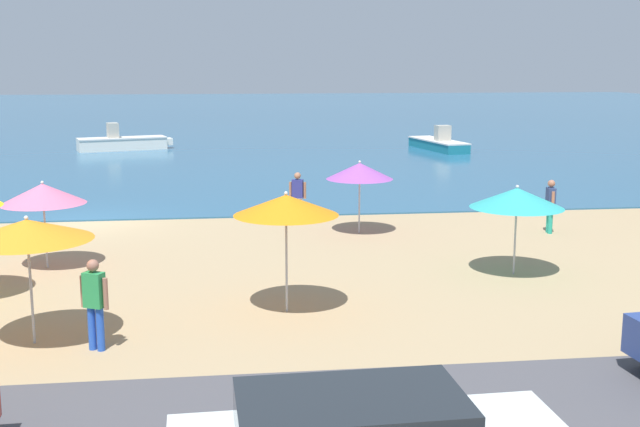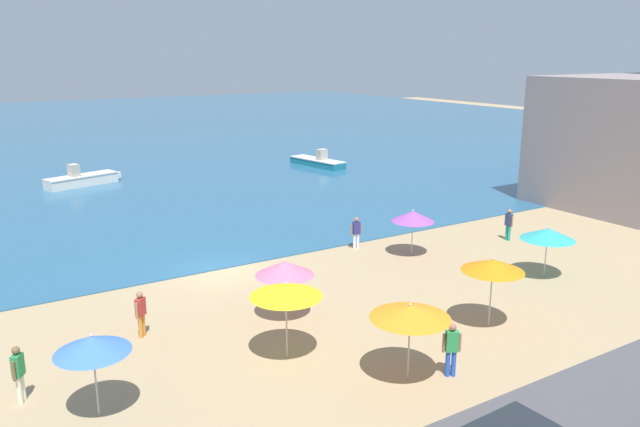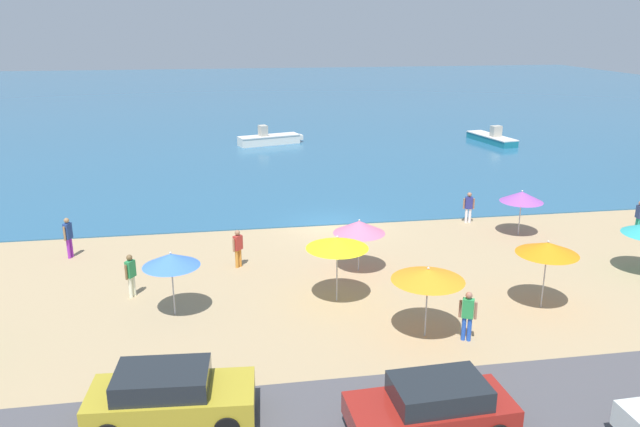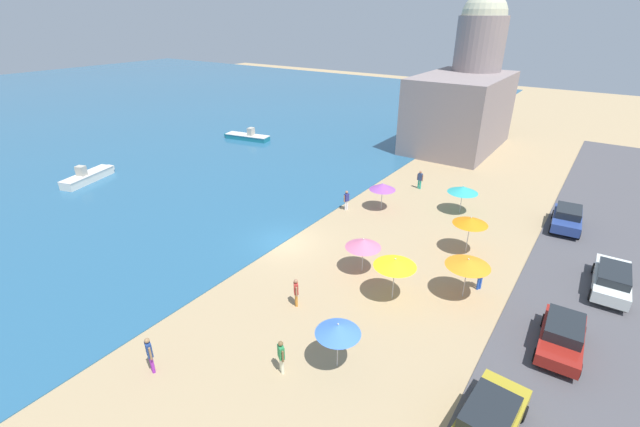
{
  "view_description": "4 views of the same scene",
  "coord_description": "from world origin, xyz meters",
  "px_view_note": "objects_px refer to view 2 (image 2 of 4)",
  "views": [
    {
      "loc": [
        4.41,
        -26.6,
        5.13
      ],
      "look_at": [
        7.13,
        -5.13,
        1.06
      ],
      "focal_mm": 45.0,
      "sensor_mm": 36.0,
      "label": 1
    },
    {
      "loc": [
        -10.07,
        -24.54,
        9.36
      ],
      "look_at": [
        6.33,
        1.68,
        1.36
      ],
      "focal_mm": 35.0,
      "sensor_mm": 36.0,
      "label": 2
    },
    {
      "loc": [
        -5.47,
        -29.39,
        9.87
      ],
      "look_at": [
        -1.21,
        -3.66,
        1.81
      ],
      "focal_mm": 35.0,
      "sensor_mm": 36.0,
      "label": 3
    },
    {
      "loc": [
        -19.31,
        -16.36,
        14.14
      ],
      "look_at": [
        2.83,
        -1.04,
        1.37
      ],
      "focal_mm": 24.0,
      "sensor_mm": 36.0,
      "label": 4
    }
  ],
  "objects_px": {
    "beach_umbrella_2": "(413,216)",
    "skiff_nearshore": "(317,162)",
    "bather_2": "(356,231)",
    "skiff_offshore": "(82,179)",
    "beach_umbrella_3": "(92,344)",
    "bather_5": "(452,347)",
    "bather_3": "(18,371)",
    "beach_umbrella_4": "(286,290)",
    "bather_0": "(141,312)",
    "beach_umbrella_5": "(285,268)",
    "beach_umbrella_7": "(548,234)",
    "beach_umbrella_1": "(410,312)",
    "beach_umbrella_6": "(493,265)",
    "bather_1": "(509,223)"
  },
  "relations": [
    {
      "from": "beach_umbrella_6",
      "to": "bather_0",
      "type": "xyz_separation_m",
      "value": [
        -10.61,
        5.65,
        -1.35
      ]
    },
    {
      "from": "beach_umbrella_5",
      "to": "skiff_nearshore",
      "type": "height_order",
      "value": "beach_umbrella_5"
    },
    {
      "from": "beach_umbrella_1",
      "to": "bather_5",
      "type": "bearing_deg",
      "value": -23.01
    },
    {
      "from": "beach_umbrella_6",
      "to": "bather_0",
      "type": "relative_size",
      "value": 1.56
    },
    {
      "from": "beach_umbrella_3",
      "to": "bather_2",
      "type": "xyz_separation_m",
      "value": [
        14.2,
        8.24,
        -1.16
      ]
    },
    {
      "from": "beach_umbrella_1",
      "to": "beach_umbrella_5",
      "type": "xyz_separation_m",
      "value": [
        -0.92,
        5.78,
        -0.25
      ]
    },
    {
      "from": "beach_umbrella_1",
      "to": "beach_umbrella_2",
      "type": "bearing_deg",
      "value": 49.32
    },
    {
      "from": "beach_umbrella_5",
      "to": "bather_1",
      "type": "distance_m",
      "value": 14.63
    },
    {
      "from": "beach_umbrella_4",
      "to": "beach_umbrella_1",
      "type": "bearing_deg",
      "value": -52.79
    },
    {
      "from": "beach_umbrella_2",
      "to": "skiff_nearshore",
      "type": "xyz_separation_m",
      "value": [
        8.73,
        22.59,
        -1.5
      ]
    },
    {
      "from": "beach_umbrella_7",
      "to": "bather_0",
      "type": "xyz_separation_m",
      "value": [
        -16.43,
        3.35,
        -1.0
      ]
    },
    {
      "from": "bather_0",
      "to": "bather_2",
      "type": "distance_m",
      "value": 12.52
    },
    {
      "from": "bather_3",
      "to": "bather_0",
      "type": "bearing_deg",
      "value": 29.76
    },
    {
      "from": "beach_umbrella_1",
      "to": "bather_0",
      "type": "height_order",
      "value": "beach_umbrella_1"
    },
    {
      "from": "bather_0",
      "to": "skiff_nearshore",
      "type": "xyz_separation_m",
      "value": [
        22.21,
        24.53,
        -0.5
      ]
    },
    {
      "from": "skiff_offshore",
      "to": "bather_5",
      "type": "bearing_deg",
      "value": -84.35
    },
    {
      "from": "beach_umbrella_2",
      "to": "beach_umbrella_7",
      "type": "relative_size",
      "value": 0.98
    },
    {
      "from": "beach_umbrella_2",
      "to": "bather_1",
      "type": "relative_size",
      "value": 1.36
    },
    {
      "from": "bather_0",
      "to": "bather_3",
      "type": "bearing_deg",
      "value": -150.24
    },
    {
      "from": "beach_umbrella_2",
      "to": "bather_2",
      "type": "xyz_separation_m",
      "value": [
        -1.68,
        2.2,
        -1.02
      ]
    },
    {
      "from": "bather_0",
      "to": "bather_2",
      "type": "height_order",
      "value": "bather_0"
    },
    {
      "from": "beach_umbrella_1",
      "to": "beach_umbrella_6",
      "type": "bearing_deg",
      "value": 15.77
    },
    {
      "from": "bather_2",
      "to": "skiff_offshore",
      "type": "xyz_separation_m",
      "value": [
        -8.21,
        22.61,
        -0.41
      ]
    },
    {
      "from": "beach_umbrella_1",
      "to": "beach_umbrella_7",
      "type": "bearing_deg",
      "value": 18.99
    },
    {
      "from": "bather_1",
      "to": "bather_2",
      "type": "distance_m",
      "value": 8.01
    },
    {
      "from": "bather_3",
      "to": "skiff_offshore",
      "type": "height_order",
      "value": "bather_3"
    },
    {
      "from": "bather_3",
      "to": "bather_5",
      "type": "bearing_deg",
      "value": -25.31
    },
    {
      "from": "beach_umbrella_6",
      "to": "skiff_offshore",
      "type": "distance_m",
      "value": 33.19
    },
    {
      "from": "bather_1",
      "to": "beach_umbrella_6",
      "type": "bearing_deg",
      "value": -141.65
    },
    {
      "from": "bather_2",
      "to": "bather_5",
      "type": "xyz_separation_m",
      "value": [
        -4.81,
        -11.66,
        0.05
      ]
    },
    {
      "from": "beach_umbrella_5",
      "to": "bather_0",
      "type": "xyz_separation_m",
      "value": [
        -4.87,
        1.22,
        -0.99
      ]
    },
    {
      "from": "beach_umbrella_2",
      "to": "bather_5",
      "type": "distance_m",
      "value": 11.52
    },
    {
      "from": "bather_0",
      "to": "beach_umbrella_5",
      "type": "bearing_deg",
      "value": -14.11
    },
    {
      "from": "beach_umbrella_5",
      "to": "beach_umbrella_7",
      "type": "height_order",
      "value": "beach_umbrella_5"
    },
    {
      "from": "beach_umbrella_2",
      "to": "skiff_nearshore",
      "type": "relative_size",
      "value": 0.37
    },
    {
      "from": "beach_umbrella_2",
      "to": "bather_0",
      "type": "bearing_deg",
      "value": -171.79
    },
    {
      "from": "beach_umbrella_4",
      "to": "bather_5",
      "type": "distance_m",
      "value": 5.24
    },
    {
      "from": "beach_umbrella_1",
      "to": "beach_umbrella_2",
      "type": "relative_size",
      "value": 1.08
    },
    {
      "from": "beach_umbrella_4",
      "to": "beach_umbrella_5",
      "type": "relative_size",
      "value": 1.14
    },
    {
      "from": "bather_1",
      "to": "skiff_nearshore",
      "type": "xyz_separation_m",
      "value": [
        2.95,
        23.34,
        -0.5
      ]
    },
    {
      "from": "bather_0",
      "to": "bather_5",
      "type": "xyz_separation_m",
      "value": [
        7.0,
        -7.52,
        0.04
      ]
    },
    {
      "from": "skiff_offshore",
      "to": "beach_umbrella_4",
      "type": "bearing_deg",
      "value": -90.31
    },
    {
      "from": "bather_0",
      "to": "beach_umbrella_6",
      "type": "bearing_deg",
      "value": -28.01
    },
    {
      "from": "bather_0",
      "to": "bather_2",
      "type": "bearing_deg",
      "value": 19.33
    },
    {
      "from": "beach_umbrella_2",
      "to": "bather_3",
      "type": "bearing_deg",
      "value": -166.36
    },
    {
      "from": "bather_1",
      "to": "bather_3",
      "type": "xyz_separation_m",
      "value": [
        -23.29,
        -3.5,
        0.02
      ]
    },
    {
      "from": "beach_umbrella_7",
      "to": "bather_1",
      "type": "bearing_deg",
      "value": 58.05
    },
    {
      "from": "beach_umbrella_5",
      "to": "beach_umbrella_7",
      "type": "relative_size",
      "value": 0.98
    },
    {
      "from": "beach_umbrella_3",
      "to": "beach_umbrella_4",
      "type": "bearing_deg",
      "value": 1.81
    },
    {
      "from": "beach_umbrella_7",
      "to": "bather_1",
      "type": "height_order",
      "value": "beach_umbrella_7"
    }
  ]
}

